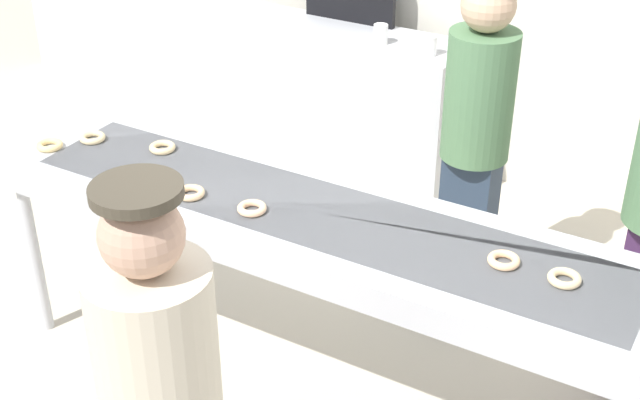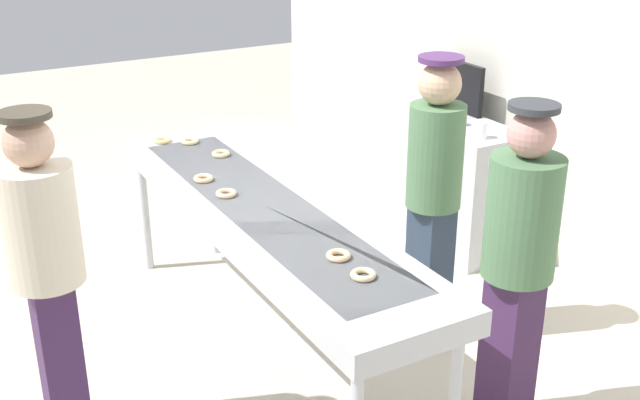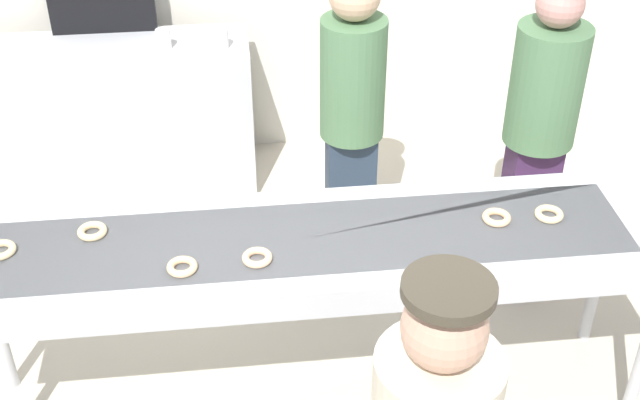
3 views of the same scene
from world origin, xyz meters
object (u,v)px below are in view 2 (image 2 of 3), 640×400
prep_counter (429,171)px  plain_donut_5 (203,178)px  plain_donut_4 (226,193)px  plain_donut_6 (338,255)px  plain_donut_0 (190,141)px  customer_waiting (47,265)px  plain_donut_3 (162,140)px  plain_donut_1 (363,275)px  fryer_conveyor (263,217)px  menu_display (455,85)px  plain_donut_2 (221,154)px  paper_cup_0 (481,130)px  worker_baker (519,255)px  paper_cup_1 (455,118)px  worker_assistant (434,187)px

prep_counter → plain_donut_5: bearing=-76.6°
plain_donut_5 → plain_donut_4: bearing=4.6°
plain_donut_6 → prep_counter: size_ratio=0.07×
plain_donut_0 → customer_waiting: (1.39, -1.22, 0.01)m
plain_donut_0 → plain_donut_3: same height
plain_donut_5 → plain_donut_1: bearing=6.5°
plain_donut_1 → plain_donut_3: bearing=-176.5°
fryer_conveyor → menu_display: (-0.99, 2.09, 0.26)m
plain_donut_2 → plain_donut_3: bearing=-152.5°
plain_donut_3 → menu_display: bearing=81.7°
plain_donut_3 → customer_waiting: (1.51, -1.07, 0.01)m
plain_donut_2 → plain_donut_5: size_ratio=1.00×
plain_donut_3 → prep_counter: bearing=80.9°
fryer_conveyor → paper_cup_0: 1.82m
customer_waiting → paper_cup_0: 3.02m
customer_waiting → menu_display: customer_waiting is taller
plain_donut_1 → worker_baker: worker_baker is taller
prep_counter → paper_cup_1: size_ratio=14.37×
plain_donut_4 → plain_donut_3: bearing=179.7°
plain_donut_6 → paper_cup_0: bearing=121.3°
plain_donut_0 → worker_assistant: (1.49, 0.89, 0.01)m
plain_donut_3 → plain_donut_6: (2.06, 0.14, 0.00)m
fryer_conveyor → plain_donut_2: 0.87m
plain_donut_6 → paper_cup_0: size_ratio=1.02×
plain_donut_6 → worker_baker: (0.42, 0.72, 0.01)m
worker_baker → prep_counter: worker_baker is taller
plain_donut_5 → worker_assistant: (0.80, 1.07, 0.01)m
plain_donut_1 → paper_cup_0: bearing=126.1°
menu_display → plain_donut_4: bearing=-70.9°
plain_donut_1 → plain_donut_3: 2.28m
paper_cup_1 → worker_assistant: bearing=-43.8°
plain_donut_4 → plain_donut_6: 0.98m
plain_donut_4 → worker_baker: size_ratio=0.07×
plain_donut_6 → menu_display: (-1.74, 2.06, 0.17)m
plain_donut_2 → menu_display: bearing=93.7°
plain_donut_1 → menu_display: 2.85m
plain_donut_1 → plain_donut_6: size_ratio=1.00×
paper_cup_0 → paper_cup_1: (-0.32, 0.03, 0.00)m
paper_cup_1 → plain_donut_5: bearing=-86.1°
plain_donut_6 → paper_cup_1: paper_cup_1 is taller
plain_donut_3 → plain_donut_6: same height
fryer_conveyor → worker_assistant: 0.98m
plain_donut_5 → customer_waiting: size_ratio=0.07×
fryer_conveyor → customer_waiting: 1.20m
plain_donut_2 → paper_cup_0: paper_cup_0 is taller
plain_donut_0 → worker_baker: 2.48m
prep_counter → paper_cup_1: paper_cup_1 is taller
plain_donut_5 → paper_cup_1: 1.97m
paper_cup_1 → menu_display: size_ratio=0.19×
plain_donut_4 → customer_waiting: 1.14m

